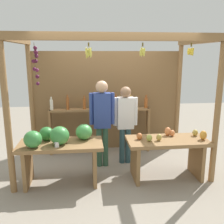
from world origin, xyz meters
The scene contains 7 objects.
ground_plane centered at (0.00, 0.00, 0.00)m, with size 12.00×12.00×0.00m, color gray.
market_stall centered at (0.00, 0.44, 1.42)m, with size 3.46×1.89×2.48m.
fruit_counter_left centered at (-0.94, -0.67, 0.68)m, with size 1.40×0.67×1.02m.
fruit_counter_right centered at (0.93, -0.66, 0.55)m, with size 1.40×0.64×0.88m.
bottle_shelf_unit centered at (-0.17, 0.67, 0.80)m, with size 2.22×0.22×1.32m.
vendor_man centered at (-0.18, -0.06, 1.02)m, with size 0.48×0.23×1.69m.
vendor_woman centered at (0.29, 0.04, 0.93)m, with size 0.48×0.21×1.56m.
Camera 1 is at (-0.48, -4.72, 2.17)m, focal length 40.45 mm.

